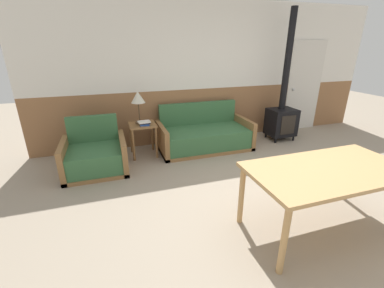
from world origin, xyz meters
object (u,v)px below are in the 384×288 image
object	(u,v)px
couch	(204,136)
wood_stove	(282,111)
side_table	(143,131)
dining_table	(328,175)
armchair	(95,156)
table_lamp	(138,98)

from	to	relation	value
couch	wood_stove	world-z (taller)	wood_stove
side_table	dining_table	world-z (taller)	dining_table
couch	armchair	size ratio (longest dim) A/B	1.83
side_table	table_lamp	bearing A→B (deg)	110.92
couch	wood_stove	distance (m)	1.76
armchair	wood_stove	xyz separation A→B (m)	(3.71, 0.33, 0.36)
armchair	couch	bearing A→B (deg)	-5.55
armchair	dining_table	xyz separation A→B (m)	(2.35, -2.26, 0.42)
dining_table	wood_stove	bearing A→B (deg)	62.24
couch	armchair	distance (m)	2.02
armchair	side_table	xyz separation A→B (m)	(0.82, 0.38, 0.23)
side_table	dining_table	distance (m)	3.05
side_table	wood_stove	size ratio (longest dim) A/B	0.23
couch	armchair	bearing A→B (deg)	-169.94
side_table	armchair	bearing A→B (deg)	-155.24
table_lamp	dining_table	world-z (taller)	table_lamp
couch	side_table	distance (m)	1.19
dining_table	table_lamp	bearing A→B (deg)	119.80
side_table	wood_stove	bearing A→B (deg)	-0.93
armchair	dining_table	size ratio (longest dim) A/B	0.58
armchair	table_lamp	distance (m)	1.21
table_lamp	wood_stove	bearing A→B (deg)	-2.50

